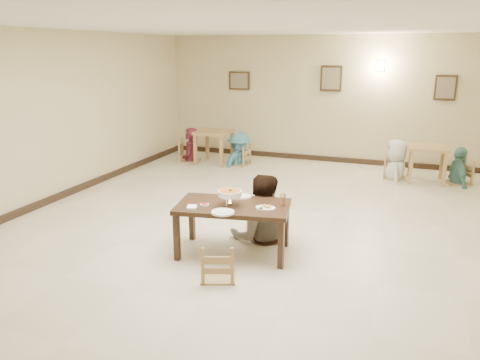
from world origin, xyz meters
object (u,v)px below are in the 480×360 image
at_px(chair_far, 261,204).
at_px(bg_chair_ll, 190,140).
at_px(bg_table_right, 428,153).
at_px(bg_chair_rr, 460,161).
at_px(bg_chair_lr, 239,146).
at_px(main_table, 233,210).
at_px(bg_diner_b, 239,132).
at_px(main_diner, 262,174).
at_px(bg_chair_rl, 396,156).
at_px(drink_glass, 283,200).
at_px(curry_warmer, 230,193).
at_px(bg_diner_a, 189,128).
at_px(bg_diner_d, 462,147).
at_px(bg_diner_c, 398,140).
at_px(bg_table_left, 214,137).
at_px(chair_near, 218,244).

bearing_deg(chair_far, bg_chair_ll, 108.48).
height_order(bg_table_right, bg_chair_rr, bg_chair_rr).
bearing_deg(bg_chair_lr, main_table, 26.67).
xyz_separation_m(bg_table_right, bg_diner_b, (-4.14, 0.01, 0.18)).
bearing_deg(main_diner, bg_chair_lr, -87.59).
relative_size(main_diner, bg_chair_rl, 2.01).
bearing_deg(drink_glass, bg_chair_lr, 116.62).
bearing_deg(main_diner, curry_warmer, 51.15).
height_order(bg_table_right, bg_chair_ll, bg_chair_ll).
distance_m(curry_warmer, bg_diner_a, 5.55).
relative_size(bg_diner_b, bg_diner_d, 1.03).
xyz_separation_m(drink_glass, bg_chair_lr, (-2.28, 4.54, -0.30)).
height_order(curry_warmer, bg_chair_rl, curry_warmer).
bearing_deg(bg_diner_b, drink_glass, -136.61).
bearing_deg(bg_diner_c, main_diner, -30.45).
distance_m(main_table, bg_chair_rr, 5.70).
height_order(main_table, bg_diner_d, bg_diner_d).
xyz_separation_m(main_diner, bg_diner_c, (1.68, 4.14, -0.12)).
height_order(main_diner, bg_diner_c, main_diner).
height_order(bg_chair_rl, bg_diner_d, bg_diner_d).
height_order(curry_warmer, bg_chair_ll, bg_chair_ll).
bearing_deg(bg_diner_a, bg_chair_lr, 72.76).
relative_size(bg_table_left, bg_diner_b, 0.51).
relative_size(chair_far, bg_diner_b, 0.61).
distance_m(bg_chair_rl, bg_diner_c, 0.36).
relative_size(drink_glass, bg_chair_rl, 0.16).
bearing_deg(chair_near, bg_diner_d, -138.72).
distance_m(bg_table_left, bg_chair_rr, 5.39).
bearing_deg(bg_chair_lr, chair_near, 25.08).
xyz_separation_m(main_table, bg_table_right, (2.48, 4.72, 0.00)).
bearing_deg(bg_chair_rl, main_table, 158.79).
bearing_deg(bg_table_right, main_diner, -119.37).
xyz_separation_m(curry_warmer, bg_diner_d, (3.12, 4.83, -0.09)).
bearing_deg(bg_diner_d, bg_table_left, 76.04).
relative_size(chair_near, bg_diner_c, 0.52).
xyz_separation_m(main_table, bg_diner_b, (-1.66, 4.73, 0.18)).
bearing_deg(bg_table_left, bg_diner_a, -178.42).
distance_m(bg_chair_lr, bg_diner_c, 3.54).
bearing_deg(bg_diner_c, bg_diner_b, -97.58).
relative_size(chair_far, bg_chair_ll, 0.91).
xyz_separation_m(chair_far, bg_chair_rl, (1.72, 4.03, -0.00)).
bearing_deg(curry_warmer, main_diner, 73.00).
distance_m(curry_warmer, bg_chair_rr, 5.77).
relative_size(drink_glass, bg_table_left, 0.19).
bearing_deg(bg_diner_d, main_table, 132.20).
bearing_deg(bg_diner_d, bg_diner_b, 75.71).
bearing_deg(bg_table_right, bg_diner_a, -179.55).
xyz_separation_m(main_diner, bg_diner_a, (-3.11, 4.03, -0.12)).
height_order(main_table, bg_diner_c, bg_diner_c).
xyz_separation_m(main_table, chair_near, (0.09, -0.73, -0.17)).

